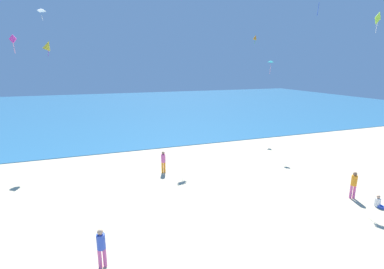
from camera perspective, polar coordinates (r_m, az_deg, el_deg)
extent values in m
plane|color=beige|center=(17.99, -1.35, -11.75)|extent=(120.00, 120.00, 0.00)
cube|color=teal|center=(56.37, -14.65, 5.31)|extent=(120.00, 60.00, 0.05)
cube|color=white|center=(13.38, 30.05, -22.31)|extent=(0.55, 0.53, 0.04)
cylinder|color=orange|center=(21.13, -5.99, -6.68)|extent=(0.14, 0.14, 0.82)
cylinder|color=orange|center=(21.21, -5.56, -6.58)|extent=(0.14, 0.14, 0.82)
cylinder|color=#D8599E|center=(20.93, -5.82, -4.79)|extent=(0.40, 0.40, 0.61)
sphere|color=#A87A5B|center=(20.81, -5.84, -3.72)|extent=(0.22, 0.22, 0.22)
cylinder|color=#D8599E|center=(19.65, 29.41, -10.02)|extent=(0.15, 0.15, 0.83)
cylinder|color=#D8599E|center=(19.71, 29.93, -10.01)|extent=(0.15, 0.15, 0.83)
cylinder|color=orange|center=(19.42, 29.92, -8.04)|extent=(0.45, 0.45, 0.62)
sphere|color=#846047|center=(19.29, 30.06, -6.89)|extent=(0.23, 0.23, 0.23)
cylinder|color=#D8599E|center=(12.53, -18.10, -22.70)|extent=(0.14, 0.14, 0.83)
cylinder|color=#D8599E|center=(12.55, -17.20, -22.56)|extent=(0.14, 0.14, 0.83)
cylinder|color=blue|center=(12.13, -17.91, -19.86)|extent=(0.37, 0.37, 0.62)
sphere|color=tan|center=(11.91, -18.06, -18.19)|extent=(0.23, 0.23, 0.23)
cylinder|color=white|center=(19.41, 33.35, -11.35)|extent=(0.36, 0.36, 0.49)
sphere|color=tan|center=(19.29, 33.48, -10.44)|extent=(0.20, 0.20, 0.20)
cube|color=blue|center=(19.40, 33.79, -12.00)|extent=(0.29, 0.38, 0.14)
cube|color=#DB3DA8|center=(20.51, -32.44, 15.97)|extent=(0.46, 0.27, 0.50)
cylinder|color=pink|center=(20.47, -32.26, 14.59)|extent=(0.06, 0.09, 0.65)
cone|color=yellow|center=(26.37, -27.14, 15.71)|extent=(0.86, 0.66, 0.87)
cylinder|color=purple|center=(26.34, -27.00, 14.49)|extent=(0.11, 0.04, 0.54)
cylinder|color=blue|center=(23.71, 24.10, 22.07)|extent=(0.12, 0.04, 0.91)
pyramid|color=white|center=(26.96, -28.18, 21.31)|extent=(0.72, 0.71, 0.31)
cylinder|color=white|center=(26.85, -27.99, 20.07)|extent=(0.09, 0.09, 0.43)
cone|color=orange|center=(34.66, 12.64, 18.58)|extent=(0.67, 0.64, 0.59)
cylinder|color=green|center=(34.62, 12.59, 17.80)|extent=(0.09, 0.07, 0.52)
pyramid|color=#1EADAD|center=(27.79, 15.61, 14.03)|extent=(0.51, 0.56, 0.21)
cylinder|color=pink|center=(27.77, 15.50, 12.53)|extent=(0.08, 0.06, 0.85)
cube|color=#99DB33|center=(21.89, 33.39, 19.02)|extent=(0.69, 0.21, 0.70)
cylinder|color=white|center=(21.82, 33.19, 17.60)|extent=(0.05, 0.07, 0.61)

